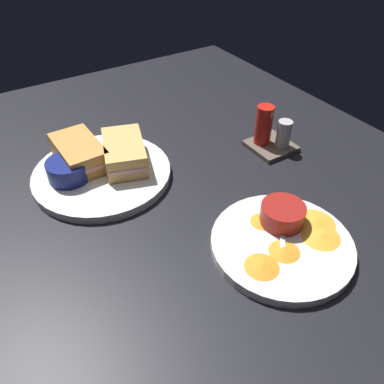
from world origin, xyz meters
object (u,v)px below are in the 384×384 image
at_px(ramekin_light_gravy, 283,214).
at_px(spoon_by_gravy_ramekin, 282,218).
at_px(spoon_by_dark_ramekin, 102,171).
at_px(sandwich_half_near, 124,152).
at_px(ramekin_dark_sauce, 68,169).
at_px(plate_chips_companion, 281,244).
at_px(condiment_caddy, 270,134).
at_px(plate_sandwich_main, 102,174).
at_px(sandwich_half_far, 79,153).

distance_m(ramekin_light_gravy, spoon_by_gravy_ramekin, 0.02).
relative_size(spoon_by_dark_ramekin, spoon_by_gravy_ramekin, 1.17).
relative_size(sandwich_half_near, ramekin_light_gravy, 2.03).
xyz_separation_m(ramekin_light_gravy, spoon_by_gravy_ramekin, (-0.00, 0.00, -0.01)).
height_order(ramekin_light_gravy, spoon_by_gravy_ramekin, ramekin_light_gravy).
relative_size(ramekin_dark_sauce, ramekin_light_gravy, 1.08).
bearing_deg(plate_chips_companion, condiment_caddy, 142.82).
relative_size(plate_sandwich_main, ramekin_light_gravy, 3.68).
bearing_deg(ramekin_dark_sauce, plate_sandwich_main, 80.45).
distance_m(spoon_by_dark_ramekin, spoon_by_gravy_ramekin, 0.35).
height_order(sandwich_half_near, spoon_by_gravy_ramekin, sandwich_half_near).
height_order(sandwich_half_near, ramekin_dark_sauce, sandwich_half_near).
xyz_separation_m(plate_sandwich_main, ramekin_dark_sauce, (-0.01, -0.06, 0.03)).
distance_m(ramekin_dark_sauce, spoon_by_dark_ramekin, 0.06).
relative_size(plate_sandwich_main, ramekin_dark_sauce, 3.40).
bearing_deg(sandwich_half_near, sandwich_half_far, -120.55).
bearing_deg(spoon_by_gravy_ramekin, sandwich_half_near, -152.66).
height_order(sandwich_half_far, ramekin_dark_sauce, sandwich_half_far).
xyz_separation_m(sandwich_half_near, plate_chips_companion, (0.33, 0.12, -0.03)).
xyz_separation_m(spoon_by_dark_ramekin, plate_chips_companion, (0.32, 0.17, -0.01)).
bearing_deg(ramekin_light_gravy, plate_sandwich_main, -146.05).
distance_m(spoon_by_dark_ramekin, ramekin_light_gravy, 0.35).
xyz_separation_m(sandwich_half_near, spoon_by_dark_ramekin, (0.01, -0.05, -0.02)).
xyz_separation_m(plate_sandwich_main, spoon_by_dark_ramekin, (0.01, -0.00, 0.01)).
relative_size(ramekin_light_gravy, condiment_caddy, 0.77).
bearing_deg(sandwich_half_near, plate_chips_companion, 19.96).
height_order(spoon_by_dark_ramekin, plate_chips_companion, spoon_by_dark_ramekin).
relative_size(spoon_by_gravy_ramekin, condiment_caddy, 0.89).
height_order(plate_sandwich_main, condiment_caddy, condiment_caddy).
relative_size(ramekin_dark_sauce, spoon_by_gravy_ramekin, 0.94).
xyz_separation_m(sandwich_half_near, spoon_by_gravy_ramekin, (0.29, 0.15, -0.02)).
distance_m(ramekin_dark_sauce, plate_chips_companion, 0.41).
bearing_deg(sandwich_half_near, ramekin_light_gravy, 26.62).
bearing_deg(spoon_by_gravy_ramekin, plate_chips_companion, -40.86).
distance_m(plate_chips_companion, condiment_caddy, 0.29).
bearing_deg(plate_sandwich_main, ramekin_dark_sauce, -99.55).
height_order(sandwich_half_near, condiment_caddy, condiment_caddy).
bearing_deg(ramekin_dark_sauce, ramekin_light_gravy, 40.24).
bearing_deg(spoon_by_gravy_ramekin, ramekin_dark_sauce, -139.14).
xyz_separation_m(sandwich_half_far, ramekin_light_gravy, (0.34, 0.22, -0.01)).
bearing_deg(sandwich_half_near, plate_sandwich_main, -90.55).
bearing_deg(plate_chips_companion, sandwich_half_near, -160.04).
bearing_deg(spoon_by_dark_ramekin, condiment_caddy, 76.05).
relative_size(plate_sandwich_main, sandwich_half_near, 1.81).
distance_m(sandwich_half_near, sandwich_half_far, 0.09).
distance_m(sandwich_half_near, ramekin_dark_sauce, 0.11).
relative_size(plate_chips_companion, condiment_caddy, 2.38).
xyz_separation_m(plate_sandwich_main, sandwich_half_near, (0.00, 0.05, 0.03)).
distance_m(sandwich_half_near, ramekin_light_gravy, 0.33).
height_order(sandwich_half_near, plate_chips_companion, sandwich_half_near).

